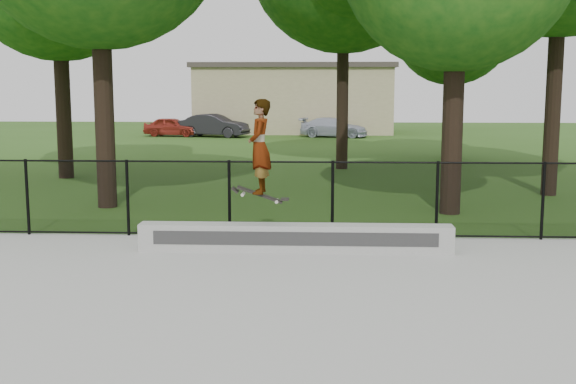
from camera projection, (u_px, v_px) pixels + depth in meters
name	position (u px, v px, depth m)	size (l,w,h in m)	color
ground	(339.00, 351.00, 8.19)	(100.00, 100.00, 0.00)	#2A4D15
concrete_slab	(339.00, 349.00, 8.19)	(14.00, 12.00, 0.06)	#A1A29D
grind_ledge	(295.00, 238.00, 12.82)	(5.57, 0.40, 0.48)	#ADAEA9
car_a	(172.00, 127.00, 41.96)	(1.31, 3.25, 1.11)	maroon
car_b	(214.00, 126.00, 41.45)	(1.38, 3.60, 1.31)	black
car_c	(334.00, 127.00, 41.24)	(1.57, 3.54, 1.12)	#AEB3C5
skater_airborne	(260.00, 148.00, 12.60)	(0.81, 0.61, 1.86)	black
chainlink_fence	(332.00, 199.00, 13.90)	(16.06, 0.06, 1.50)	black
distant_building	(294.00, 98.00, 45.50)	(12.40, 6.40, 4.30)	tan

